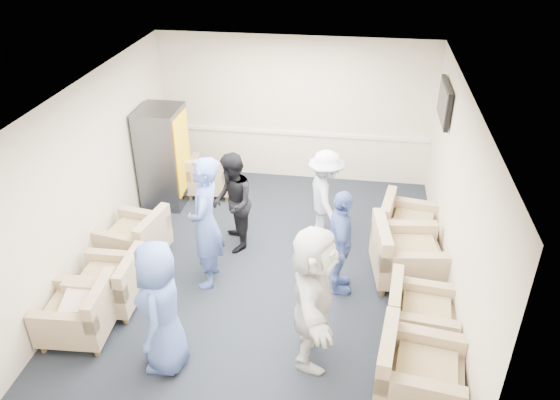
# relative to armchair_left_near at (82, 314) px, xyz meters

# --- Properties ---
(floor) EXTENTS (6.00, 6.00, 0.00)m
(floor) POSITION_rel_armchair_left_near_xyz_m (2.03, 1.70, -0.33)
(floor) COLOR black
(floor) RESTS_ON ground
(ceiling) EXTENTS (6.00, 6.00, 0.00)m
(ceiling) POSITION_rel_armchair_left_near_xyz_m (2.03, 1.70, 2.37)
(ceiling) COLOR white
(ceiling) RESTS_ON back_wall
(back_wall) EXTENTS (5.00, 0.02, 2.70)m
(back_wall) POSITION_rel_armchair_left_near_xyz_m (2.03, 4.70, 1.02)
(back_wall) COLOR beige
(back_wall) RESTS_ON floor
(front_wall) EXTENTS (5.00, 0.02, 2.70)m
(front_wall) POSITION_rel_armchair_left_near_xyz_m (2.03, -1.30, 1.02)
(front_wall) COLOR beige
(front_wall) RESTS_ON floor
(left_wall) EXTENTS (0.02, 6.00, 2.70)m
(left_wall) POSITION_rel_armchair_left_near_xyz_m (-0.47, 1.70, 1.02)
(left_wall) COLOR beige
(left_wall) RESTS_ON floor
(right_wall) EXTENTS (0.02, 6.00, 2.70)m
(right_wall) POSITION_rel_armchair_left_near_xyz_m (4.53, 1.70, 1.02)
(right_wall) COLOR beige
(right_wall) RESTS_ON floor
(chair_rail) EXTENTS (4.98, 0.04, 0.06)m
(chair_rail) POSITION_rel_armchair_left_near_xyz_m (2.03, 4.68, 0.57)
(chair_rail) COLOR silver
(chair_rail) RESTS_ON back_wall
(tv) EXTENTS (0.10, 1.00, 0.58)m
(tv) POSITION_rel_armchair_left_near_xyz_m (4.47, 3.50, 1.72)
(tv) COLOR black
(tv) RESTS_ON right_wall
(armchair_left_near) EXTENTS (0.87, 0.87, 0.66)m
(armchair_left_near) POSITION_rel_armchair_left_near_xyz_m (0.00, 0.00, 0.00)
(armchair_left_near) COLOR #9B8564
(armchair_left_near) RESTS_ON floor
(armchair_left_mid) EXTENTS (0.84, 0.84, 0.66)m
(armchair_left_mid) POSITION_rel_armchair_left_near_xyz_m (0.13, 0.59, 0.00)
(armchair_left_mid) COLOR #9B8564
(armchair_left_mid) RESTS_ON floor
(armchair_left_far) EXTENTS (0.97, 0.97, 0.67)m
(armchair_left_far) POSITION_rel_armchair_left_near_xyz_m (0.07, 1.65, 0.01)
(armchair_left_far) COLOR #9B8564
(armchair_left_far) RESTS_ON floor
(armchair_right_near) EXTENTS (1.01, 1.01, 0.72)m
(armchair_right_near) POSITION_rel_armchair_left_near_xyz_m (3.98, -0.40, 0.03)
(armchair_right_near) COLOR #9B8564
(armchair_right_near) RESTS_ON floor
(armchair_right_midnear) EXTENTS (0.89, 0.89, 0.65)m
(armchair_right_midnear) POSITION_rel_armchair_left_near_xyz_m (4.07, 0.58, -0.00)
(armchair_right_midnear) COLOR #9B8564
(armchair_right_midnear) RESTS_ON floor
(armchair_right_midfar) EXTENTS (1.06, 1.06, 0.76)m
(armchair_right_midfar) POSITION_rel_armchair_left_near_xyz_m (3.96, 1.74, 0.05)
(armchair_right_midfar) COLOR #9B8564
(armchair_right_midfar) RESTS_ON floor
(armchair_right_far) EXTENTS (0.96, 0.96, 0.67)m
(armchair_right_far) POSITION_rel_armchair_left_near_xyz_m (4.03, 2.63, 0.01)
(armchair_right_far) COLOR #9B8564
(armchair_right_far) RESTS_ON floor
(armchair_corner) EXTENTS (0.87, 0.87, 0.65)m
(armchair_corner) POSITION_rel_armchair_left_near_xyz_m (0.62, 3.80, -0.00)
(armchair_corner) COLOR #9B8564
(armchair_corner) RESTS_ON floor
(vending_machine) EXTENTS (0.71, 0.82, 1.74)m
(vending_machine) POSITION_rel_armchair_left_near_xyz_m (-0.06, 3.40, 0.54)
(vending_machine) COLOR #4B4C53
(vending_machine) RESTS_ON floor
(backpack) EXTENTS (0.34, 0.30, 0.49)m
(backpack) POSITION_rel_armchair_left_near_xyz_m (0.46, 1.12, -0.08)
(backpack) COLOR black
(backpack) RESTS_ON floor
(pillow) EXTENTS (0.45, 0.54, 0.14)m
(pillow) POSITION_rel_armchair_left_near_xyz_m (-0.01, -0.00, 0.18)
(pillow) COLOR beige
(pillow) RESTS_ON armchair_left_near
(person_front_left) EXTENTS (0.62, 0.87, 1.67)m
(person_front_left) POSITION_rel_armchair_left_near_xyz_m (1.17, -0.29, 0.51)
(person_front_left) COLOR #455EA7
(person_front_left) RESTS_ON floor
(person_mid_left) EXTENTS (0.53, 0.75, 1.92)m
(person_mid_left) POSITION_rel_armchair_left_near_xyz_m (1.26, 1.29, 0.63)
(person_mid_left) COLOR #455EA7
(person_mid_left) RESTS_ON floor
(person_back_left) EXTENTS (0.79, 0.90, 1.56)m
(person_back_left) POSITION_rel_armchair_left_near_xyz_m (1.42, 2.18, 0.46)
(person_back_left) COLOR black
(person_back_left) RESTS_ON floor
(person_back_right) EXTENTS (0.86, 1.11, 1.51)m
(person_back_right) POSITION_rel_armchair_left_near_xyz_m (2.78, 2.62, 0.43)
(person_back_right) COLOR white
(person_back_right) RESTS_ON floor
(person_mid_right) EXTENTS (0.48, 0.94, 1.54)m
(person_mid_right) POSITION_rel_armchair_left_near_xyz_m (3.07, 1.37, 0.44)
(person_mid_right) COLOR #455EA7
(person_mid_right) RESTS_ON floor
(person_front_right) EXTENTS (0.55, 1.67, 1.79)m
(person_front_right) POSITION_rel_armchair_left_near_xyz_m (2.84, 0.08, 0.57)
(person_front_right) COLOR silver
(person_front_right) RESTS_ON floor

